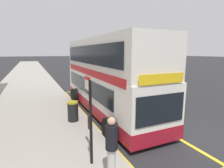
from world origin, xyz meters
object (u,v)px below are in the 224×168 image
double_decker_bus (106,78)px  parked_car_white_kerbside (126,74)px  parked_car_maroon_behind (95,70)px  parked_car_teal_ahead (75,65)px  litter_bin (73,111)px  bus_stop_sign (90,114)px  pedestrian_waiting_near_sign (112,145)px

double_decker_bus → parked_car_white_kerbside: (7.14, 10.50, -1.26)m
parked_car_white_kerbside → double_decker_bus: bearing=56.8°
parked_car_maroon_behind → parked_car_teal_ahead: size_ratio=1.00×
double_decker_bus → parked_car_maroon_behind: (5.38, 17.53, -1.26)m
double_decker_bus → parked_car_teal_ahead: bearing=80.4°
parked_car_teal_ahead → parked_car_maroon_behind: bearing=91.0°
double_decker_bus → litter_bin: (-2.35, -1.14, -1.41)m
bus_stop_sign → pedestrian_waiting_near_sign: (0.31, -0.93, -0.64)m
parked_car_maroon_behind → litter_bin: 20.21m
double_decker_bus → parked_car_teal_ahead: size_ratio=2.41×
bus_stop_sign → double_decker_bus: bearing=61.9°
bus_stop_sign → parked_car_maroon_behind: (7.98, 22.41, -0.96)m
bus_stop_sign → pedestrian_waiting_near_sign: bus_stop_sign is taller
bus_stop_sign → parked_car_teal_ahead: 36.47m
parked_car_maroon_behind → parked_car_teal_ahead: bearing=-90.5°
double_decker_bus → pedestrian_waiting_near_sign: double_decker_bus is taller
double_decker_bus → parked_car_maroon_behind: bearing=72.9°
parked_car_maroon_behind → pedestrian_waiting_near_sign: 24.57m
parked_car_white_kerbside → pedestrian_waiting_near_sign: bearing=61.0°
parked_car_maroon_behind → litter_bin: size_ratio=4.12×
double_decker_bus → litter_bin: 2.97m
bus_stop_sign → pedestrian_waiting_near_sign: 1.17m
bus_stop_sign → pedestrian_waiting_near_sign: size_ratio=1.54×
litter_bin → pedestrian_waiting_near_sign: bearing=-89.3°
double_decker_bus → litter_bin: bearing=-154.1°
parked_car_maroon_behind → litter_bin: parked_car_maroon_behind is taller
parked_car_teal_ahead → pedestrian_waiting_near_sign: pedestrian_waiting_near_sign is taller
parked_car_white_kerbside → parked_car_teal_ahead: 20.32m
parked_car_white_kerbside → litter_bin: (-9.49, -11.64, -0.15)m
double_decker_bus → pedestrian_waiting_near_sign: 6.32m
parked_car_teal_ahead → bus_stop_sign: bearing=77.9°
parked_car_white_kerbside → pedestrian_waiting_near_sign: size_ratio=2.35×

